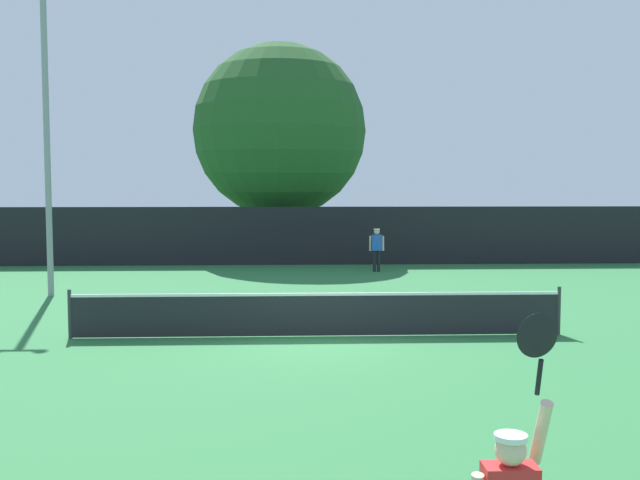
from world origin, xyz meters
TOP-DOWN VIEW (x-y plane):
  - ground_plane at (0.00, 0.00)m, footprint 120.00×120.00m
  - tennis_net at (0.00, 0.00)m, footprint 10.78×0.08m
  - perimeter_fence at (0.00, 14.40)m, footprint 39.95×0.12m
  - player_receiving at (2.69, 11.85)m, footprint 0.57×0.24m
  - tennis_ball at (0.26, 2.38)m, footprint 0.07×0.07m
  - light_pole at (-7.73, 6.24)m, footprint 1.18×0.28m
  - large_tree at (-1.04, 17.84)m, footprint 7.83×7.83m
  - parked_car_near at (1.68, 21.28)m, footprint 1.93×4.22m
  - parked_car_mid at (6.53, 22.22)m, footprint 2.20×4.33m
  - parked_car_far at (10.59, 20.47)m, footprint 1.98×4.24m

SIDE VIEW (x-z plane):
  - ground_plane at x=0.00m, z-range 0.00..0.00m
  - tennis_ball at x=0.26m, z-range 0.00..0.07m
  - tennis_net at x=0.00m, z-range -0.02..1.05m
  - parked_car_near at x=1.68m, z-range -0.07..1.62m
  - parked_car_mid at x=6.53m, z-range -0.07..1.62m
  - parked_car_far at x=10.59m, z-range -0.07..1.62m
  - player_receiving at x=2.69m, z-range 0.18..1.82m
  - perimeter_fence at x=0.00m, z-range 0.00..2.39m
  - light_pole at x=-7.73m, z-range 0.58..10.08m
  - large_tree at x=-1.04m, z-range 0.91..10.56m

